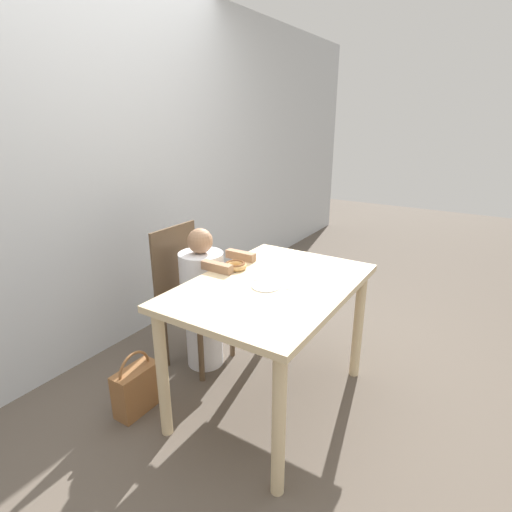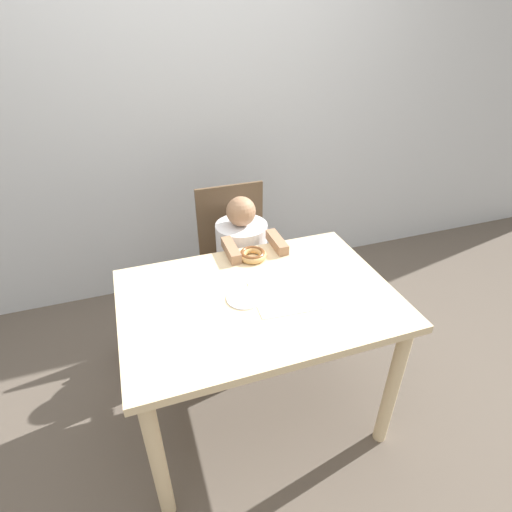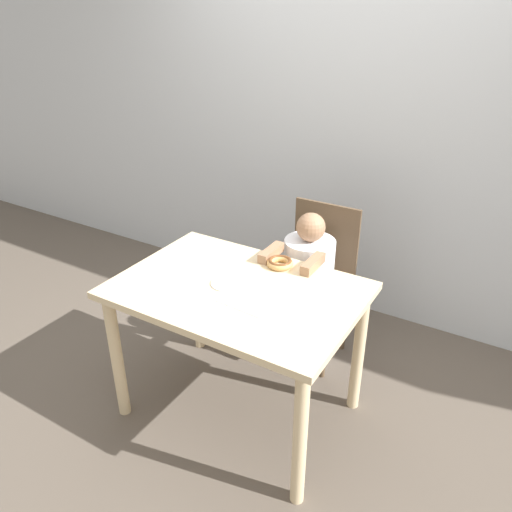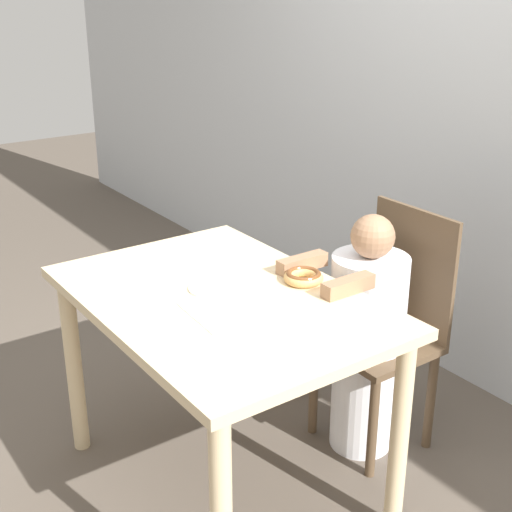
{
  "view_description": "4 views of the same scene",
  "coord_description": "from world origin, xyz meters",
  "px_view_note": "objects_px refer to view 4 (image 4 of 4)",
  "views": [
    {
      "loc": [
        -1.69,
        -0.96,
        1.57
      ],
      "look_at": [
        0.03,
        0.12,
        0.87
      ],
      "focal_mm": 28.0,
      "sensor_mm": 36.0,
      "label": 1
    },
    {
      "loc": [
        -0.44,
        -1.24,
        1.78
      ],
      "look_at": [
        0.03,
        0.12,
        0.87
      ],
      "focal_mm": 28.0,
      "sensor_mm": 36.0,
      "label": 2
    },
    {
      "loc": [
        1.1,
        -1.67,
        1.94
      ],
      "look_at": [
        0.03,
        0.12,
        0.87
      ],
      "focal_mm": 35.0,
      "sensor_mm": 36.0,
      "label": 3
    },
    {
      "loc": [
        1.77,
        -1.11,
        1.72
      ],
      "look_at": [
        0.03,
        0.12,
        0.87
      ],
      "focal_mm": 50.0,
      "sensor_mm": 36.0,
      "label": 4
    }
  ],
  "objects_px": {
    "donut": "(303,276)",
    "handbag": "(279,350)",
    "child_figure": "(365,339)",
    "chair": "(388,328)"
  },
  "relations": [
    {
      "from": "donut",
      "to": "handbag",
      "type": "relative_size",
      "value": 0.36
    },
    {
      "from": "chair",
      "to": "donut",
      "type": "relative_size",
      "value": 6.91
    },
    {
      "from": "chair",
      "to": "donut",
      "type": "bearing_deg",
      "value": -94.57
    },
    {
      "from": "child_figure",
      "to": "chair",
      "type": "bearing_deg",
      "value": 90.0
    },
    {
      "from": "child_figure",
      "to": "handbag",
      "type": "relative_size",
      "value": 2.54
    },
    {
      "from": "donut",
      "to": "handbag",
      "type": "bearing_deg",
      "value": 149.77
    },
    {
      "from": "chair",
      "to": "child_figure",
      "type": "xyz_separation_m",
      "value": [
        0.0,
        -0.12,
        -0.01
      ]
    },
    {
      "from": "child_figure",
      "to": "handbag",
      "type": "height_order",
      "value": "child_figure"
    },
    {
      "from": "handbag",
      "to": "chair",
      "type": "bearing_deg",
      "value": 8.2
    },
    {
      "from": "child_figure",
      "to": "handbag",
      "type": "distance_m",
      "value": 0.65
    }
  ]
}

